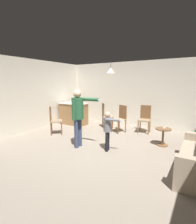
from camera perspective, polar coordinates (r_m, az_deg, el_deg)
The scene contains 13 objects.
ground at distance 4.92m, azimuth -0.64°, elevation -12.20°, with size 7.68×7.68×0.00m, color gray.
wall_back at distance 7.48m, azimuth 12.68°, elevation 5.75°, with size 6.40×0.10×2.70m, color silver.
wall_left at distance 6.85m, azimuth -23.97°, elevation 4.82°, with size 0.10×6.40×2.70m, color silver.
kitchen_counter at distance 7.74m, azimuth -8.11°, elevation -0.50°, with size 1.26×0.66×0.95m.
side_table_by_couch at distance 5.43m, azimuth 20.61°, elevation -7.05°, with size 0.44×0.44×0.52m.
person_adult at distance 4.87m, azimuth -6.58°, elevation -0.02°, with size 0.80×0.52×1.64m.
person_child at distance 4.63m, azimuth 3.28°, elevation -4.93°, with size 0.58×0.31×1.07m.
dining_chair_by_counter at distance 6.49m, azimuth 7.36°, elevation -1.83°, with size 0.55×0.55×1.00m.
dining_chair_near_wall at distance 6.36m, azimuth -14.28°, elevation -2.30°, with size 0.59×0.59×1.00m.
dining_chair_centre_back at distance 7.08m, azimuth 2.60°, elevation -0.80°, with size 0.59×0.59×1.00m.
dining_chair_spare at distance 6.61m, azimuth 15.16°, elevation -1.88°, with size 0.47×0.47×1.00m.
spare_remote_on_table at distance 5.40m, azimuth 21.03°, elevation -4.84°, with size 0.04×0.13×0.04m, color white.
ceiling_light_pendant at distance 6.28m, azimuth 4.18°, elevation 13.48°, with size 0.32×0.32×0.55m.
Camera 1 is at (2.45, -3.85, 1.83)m, focal length 27.77 mm.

